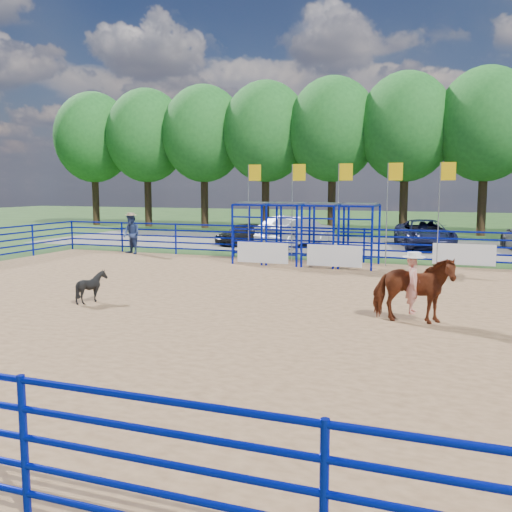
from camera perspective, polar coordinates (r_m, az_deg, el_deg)
name	(u,v)px	position (r m, az deg, el deg)	size (l,w,h in m)	color
ground	(300,312)	(15.11, 4.44, -5.60)	(120.00, 120.00, 0.00)	#305421
arena_dirt	(300,312)	(15.11, 4.44, -5.56)	(30.00, 20.00, 0.02)	#A47B52
gravel_strip	(385,247)	(31.63, 12.80, 0.92)	(40.00, 10.00, 0.01)	gray
horse_and_rider	(413,286)	(14.17, 15.43, -2.93)	(1.95, 0.92, 2.40)	maroon
calf	(92,287)	(16.76, -16.10, -2.97)	(0.73, 0.82, 0.90)	black
spectator_cowboy	(131,234)	(28.00, -12.36, 2.19)	(1.14, 1.03, 1.96)	navy
car_a	(244,234)	(31.85, -1.20, 2.26)	(1.45, 3.61, 1.23)	black
car_b	(296,231)	(30.97, 4.06, 2.50)	(1.75, 5.01, 1.65)	gray
car_c	(424,234)	(31.31, 16.49, 2.13)	(2.48, 5.37, 1.49)	#161938
perimeter_fence	(300,284)	(14.97, 4.47, -2.80)	(30.10, 20.10, 1.50)	#0715A5
chute_assembly	(314,235)	(23.86, 5.82, 2.13)	(19.32, 2.41, 4.20)	#0715A5
treeline	(406,122)	(40.62, 14.78, 12.85)	(56.40, 6.40, 11.24)	#3F2B19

